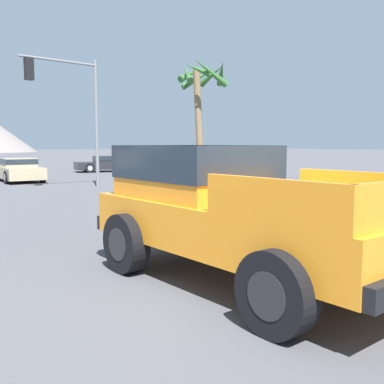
# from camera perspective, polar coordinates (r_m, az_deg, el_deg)

# --- Properties ---
(ground_plane) EXTENTS (320.00, 320.00, 0.00)m
(ground_plane) POSITION_cam_1_polar(r_m,az_deg,el_deg) (6.81, 5.32, -11.21)
(ground_plane) COLOR #4C4C51
(orange_pickup_truck) EXTENTS (2.49, 5.30, 2.00)m
(orange_pickup_truck) POSITION_cam_1_polar(r_m,az_deg,el_deg) (6.71, 3.83, -1.52)
(orange_pickup_truck) COLOR orange
(orange_pickup_truck) RESTS_ON ground_plane
(red_convertible_car) EXTENTS (3.07, 4.66, 1.03)m
(red_convertible_car) POSITION_cam_1_polar(r_m,az_deg,el_deg) (9.37, 15.77, -4.06)
(red_convertible_car) COLOR #B21419
(red_convertible_car) RESTS_ON ground_plane
(parked_car_dark) EXTENTS (4.78, 3.09, 1.15)m
(parked_car_dark) POSITION_cam_1_polar(r_m,az_deg,el_deg) (33.65, -10.78, 3.57)
(parked_car_dark) COLOR #232328
(parked_car_dark) RESTS_ON ground_plane
(parked_car_tan) EXTENTS (2.53, 4.51, 1.26)m
(parked_car_tan) POSITION_cam_1_polar(r_m,az_deg,el_deg) (26.09, -21.10, 2.67)
(parked_car_tan) COLOR tan
(parked_car_tan) RESTS_ON ground_plane
(traffic_light_main) EXTENTS (3.65, 0.38, 5.88)m
(traffic_light_main) POSITION_cam_1_polar(r_m,az_deg,el_deg) (21.11, -15.34, 11.52)
(traffic_light_main) COLOR slate
(traffic_light_main) RESTS_ON ground_plane
(palm_tree_short) EXTENTS (2.90, 3.14, 6.33)m
(palm_tree_short) POSITION_cam_1_polar(r_m,az_deg,el_deg) (24.07, 1.28, 12.75)
(palm_tree_short) COLOR brown
(palm_tree_short) RESTS_ON ground_plane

